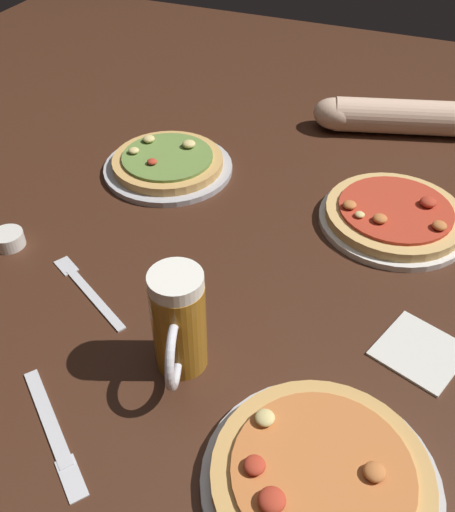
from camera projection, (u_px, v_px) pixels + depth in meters
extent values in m
cube|color=#3D2114|center=(228.00, 271.00, 0.97)|extent=(2.40, 2.40, 0.03)
cylinder|color=#B2B2B7|center=(320.00, 483.00, 0.66)|extent=(0.28, 0.28, 0.01)
cylinder|color=tan|center=(322.00, 476.00, 0.65)|extent=(0.26, 0.26, 0.02)
cylinder|color=#C67038|center=(323.00, 471.00, 0.64)|extent=(0.21, 0.21, 0.01)
ellipsoid|color=#DBC67A|center=(265.00, 418.00, 0.69)|extent=(0.02, 0.02, 0.01)
ellipsoid|color=#C67038|center=(375.00, 472.00, 0.63)|extent=(0.03, 0.03, 0.01)
ellipsoid|color=#B73823|center=(272.00, 500.00, 0.61)|extent=(0.03, 0.03, 0.02)
ellipsoid|color=#B73823|center=(254.00, 465.00, 0.64)|extent=(0.03, 0.03, 0.01)
cylinder|color=silver|center=(393.00, 221.00, 1.04)|extent=(0.27, 0.27, 0.01)
cylinder|color=tan|center=(395.00, 214.00, 1.03)|extent=(0.25, 0.25, 0.02)
cylinder|color=#B73823|center=(396.00, 209.00, 1.02)|extent=(0.20, 0.20, 0.01)
ellipsoid|color=#B73823|center=(428.00, 202.00, 1.02)|extent=(0.03, 0.03, 0.01)
ellipsoid|color=#C67038|center=(440.00, 225.00, 0.97)|extent=(0.03, 0.03, 0.01)
ellipsoid|color=#C67038|center=(380.00, 218.00, 0.99)|extent=(0.03, 0.03, 0.01)
ellipsoid|color=#C67038|center=(350.00, 205.00, 1.02)|extent=(0.02, 0.02, 0.01)
ellipsoid|color=#DBC67A|center=(360.00, 215.00, 1.00)|extent=(0.02, 0.02, 0.01)
cylinder|color=#B2B2B7|center=(168.00, 168.00, 1.18)|extent=(0.27, 0.27, 0.01)
cylinder|color=tan|center=(168.00, 162.00, 1.17)|extent=(0.23, 0.23, 0.02)
cylinder|color=olive|center=(167.00, 157.00, 1.16)|extent=(0.19, 0.19, 0.01)
ellipsoid|color=#DBC67A|center=(149.00, 139.00, 1.19)|extent=(0.03, 0.03, 0.01)
ellipsoid|color=#B73823|center=(152.00, 162.00, 1.13)|extent=(0.02, 0.02, 0.01)
ellipsoid|color=#DBC67A|center=(189.00, 144.00, 1.18)|extent=(0.03, 0.03, 0.01)
ellipsoid|color=#DBC67A|center=(134.00, 151.00, 1.16)|extent=(0.02, 0.02, 0.01)
cylinder|color=#9E6619|center=(179.00, 326.00, 0.76)|extent=(0.07, 0.07, 0.14)
cylinder|color=white|center=(176.00, 282.00, 0.70)|extent=(0.07, 0.07, 0.02)
torus|color=silver|center=(174.00, 355.00, 0.72)|extent=(0.04, 0.09, 0.09)
cylinder|color=silver|center=(8.00, 239.00, 0.99)|extent=(0.05, 0.05, 0.03)
cube|color=silver|center=(420.00, 350.00, 0.81)|extent=(0.14, 0.14, 0.01)
cube|color=silver|center=(95.00, 298.00, 0.89)|extent=(0.15, 0.09, 0.01)
cube|color=silver|center=(66.00, 265.00, 0.95)|extent=(0.05, 0.04, 0.00)
cube|color=silver|center=(47.00, 416.00, 0.73)|extent=(0.14, 0.11, 0.01)
cube|color=silver|center=(71.00, 478.00, 0.67)|extent=(0.06, 0.06, 0.00)
cylinder|color=beige|center=(400.00, 117.00, 1.28)|extent=(0.30, 0.16, 0.08)
ellipsoid|color=beige|center=(335.00, 114.00, 1.29)|extent=(0.10, 0.08, 0.07)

